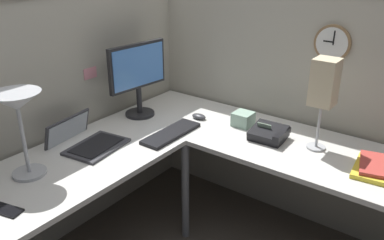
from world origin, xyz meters
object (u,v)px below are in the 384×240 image
at_px(keyboard, 171,133).
at_px(desk_lamp_dome, 18,108).
at_px(monitor, 138,74).
at_px(desk_lamp_paper, 324,85).
at_px(cell_phone, 6,210).
at_px(computer_mouse, 199,116).
at_px(wall_clock, 333,43).
at_px(book_stack, 377,168).
at_px(tissue_box, 243,119).
at_px(office_phone, 270,134).
at_px(laptop, 84,141).

xyz_separation_m(keyboard, desk_lamp_dome, (-0.79, 0.29, 0.35)).
xyz_separation_m(monitor, desk_lamp_paper, (0.24, -1.16, 0.09)).
xyz_separation_m(keyboard, cell_phone, (-1.04, 0.09, -0.01)).
relative_size(computer_mouse, desk_lamp_dome, 0.23).
distance_m(monitor, wall_clock, 1.24).
height_order(desk_lamp_dome, wall_clock, wall_clock).
bearing_deg(wall_clock, computer_mouse, 116.38).
xyz_separation_m(book_stack, tissue_box, (0.10, 0.85, 0.02)).
xyz_separation_m(monitor, cell_phone, (-1.16, -0.29, -0.29)).
bearing_deg(book_stack, cell_phone, 137.36).
bearing_deg(office_phone, keyboard, 120.33).
bearing_deg(book_stack, office_phone, 89.24).
height_order(monitor, desk_lamp_dome, monitor).
xyz_separation_m(keyboard, wall_clock, (0.67, -0.71, 0.54)).
xyz_separation_m(monitor, laptop, (-0.53, -0.05, -0.27)).
bearing_deg(cell_phone, keyboard, -18.78).
xyz_separation_m(laptop, computer_mouse, (0.72, -0.32, -0.01)).
xyz_separation_m(keyboard, tissue_box, (0.39, -0.28, 0.03)).
xyz_separation_m(desk_lamp_dome, desk_lamp_paper, (1.16, -1.07, 0.02)).
height_order(keyboard, desk_lamp_paper, desk_lamp_paper).
distance_m(computer_mouse, cell_phone, 1.35).
relative_size(office_phone, tissue_box, 1.77).
relative_size(office_phone, wall_clock, 0.96).
height_order(monitor, desk_lamp_paper, desk_lamp_paper).
relative_size(keyboard, book_stack, 1.37).
relative_size(laptop, computer_mouse, 4.06).
xyz_separation_m(laptop, tissue_box, (0.80, -0.62, 0.02)).
distance_m(desk_lamp_paper, tissue_box, 0.61).
distance_m(monitor, book_stack, 1.55).
distance_m(laptop, cell_phone, 0.68).
xyz_separation_m(cell_phone, office_phone, (1.34, -0.61, 0.03)).
xyz_separation_m(monitor, desk_lamp_dome, (-0.92, -0.09, 0.07)).
bearing_deg(book_stack, desk_lamp_dome, 127.37).
bearing_deg(keyboard, wall_clock, -46.45).
height_order(desk_lamp_dome, book_stack, desk_lamp_dome).
distance_m(computer_mouse, wall_clock, 0.96).
bearing_deg(computer_mouse, desk_lamp_paper, -86.32).
distance_m(keyboard, cell_phone, 1.04).
bearing_deg(tissue_box, cell_phone, 165.34).
height_order(monitor, keyboard, monitor).
bearing_deg(office_phone, book_stack, -90.76).
height_order(keyboard, office_phone, office_phone).
xyz_separation_m(laptop, cell_phone, (-0.63, -0.24, -0.02)).
bearing_deg(desk_lamp_dome, tissue_box, -25.76).
distance_m(monitor, cell_phone, 1.23).
xyz_separation_m(book_stack, wall_clock, (0.37, 0.43, 0.53)).
xyz_separation_m(cell_phone, desk_lamp_paper, (1.40, -0.88, 0.38)).
bearing_deg(laptop, book_stack, -64.54).
relative_size(book_stack, tissue_box, 2.61).
height_order(laptop, desk_lamp_dome, desk_lamp_dome).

